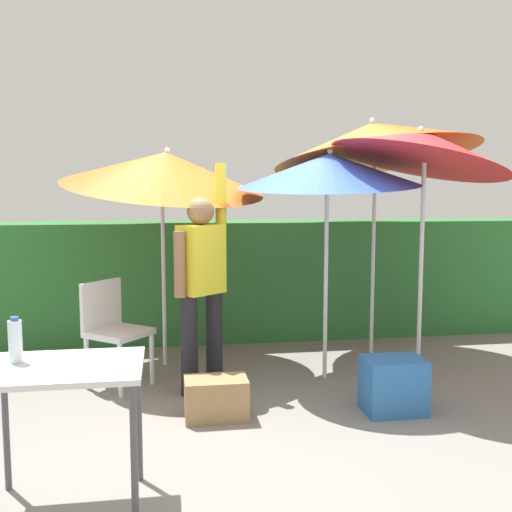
{
  "coord_description": "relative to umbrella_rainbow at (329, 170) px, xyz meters",
  "views": [
    {
      "loc": [
        -0.76,
        -4.63,
        1.66
      ],
      "look_at": [
        0.0,
        0.3,
        1.1
      ],
      "focal_mm": 41.5,
      "sensor_mm": 36.0,
      "label": 1
    }
  ],
  "objects": [
    {
      "name": "person_vendor",
      "position": [
        -1.1,
        -0.17,
        -0.89
      ],
      "size": [
        0.48,
        0.42,
        1.88
      ],
      "color": "black",
      "rests_on": "ground_plane"
    },
    {
      "name": "umbrella_rainbow",
      "position": [
        0.0,
        0.0,
        0.0
      ],
      "size": [
        1.58,
        1.58,
        2.05
      ],
      "color": "silver",
      "rests_on": "ground_plane"
    },
    {
      "name": "umbrella_navy",
      "position": [
        0.75,
        -0.21,
        0.19
      ],
      "size": [
        1.53,
        1.51,
        2.34
      ],
      "color": "silver",
      "rests_on": "ground_plane"
    },
    {
      "name": "umbrella_orange",
      "position": [
        -1.38,
        0.64,
        0.01
      ],
      "size": [
        1.91,
        1.9,
        2.22
      ],
      "color": "silver",
      "rests_on": "ground_plane"
    },
    {
      "name": "chair_plastic",
      "position": [
        -1.84,
        0.09,
        -1.31
      ],
      "size": [
        0.62,
        0.62,
        0.89
      ],
      "color": "silver",
      "rests_on": "ground_plane"
    },
    {
      "name": "folding_table",
      "position": [
        -1.92,
        -1.89,
        -1.15
      ],
      "size": [
        0.8,
        0.6,
        0.77
      ],
      "color": "#4C4C51",
      "rests_on": "ground_plane"
    },
    {
      "name": "crate_cardboard",
      "position": [
        -1.04,
        -0.77,
        -1.68
      ],
      "size": [
        0.46,
        0.29,
        0.3
      ],
      "primitive_type": "cube",
      "color": "#9E7A4C",
      "rests_on": "ground_plane"
    },
    {
      "name": "umbrella_yellow",
      "position": [
        0.63,
        0.64,
        0.31
      ],
      "size": [
        2.04,
        2.02,
        2.54
      ],
      "color": "silver",
      "rests_on": "ground_plane"
    },
    {
      "name": "bottle_water",
      "position": [
        -2.16,
        -1.8,
        -0.94
      ],
      "size": [
        0.07,
        0.07,
        0.24
      ],
      "color": "silver",
      "rests_on": "folding_table"
    },
    {
      "name": "ground_plane",
      "position": [
        -0.63,
        -0.31,
        -1.83
      ],
      "size": [
        24.0,
        24.0,
        0.0
      ],
      "primitive_type": "plane",
      "color": "gray"
    },
    {
      "name": "cooler_box",
      "position": [
        0.28,
        -0.86,
        -1.62
      ],
      "size": [
        0.45,
        0.33,
        0.41
      ],
      "primitive_type": "cube",
      "color": "#2D6BB7",
      "rests_on": "ground_plane"
    },
    {
      "name": "hedge_row",
      "position": [
        -0.63,
        1.61,
        -1.17
      ],
      "size": [
        8.0,
        0.7,
        1.31
      ],
      "primitive_type": "cube",
      "color": "#2D7033",
      "rests_on": "ground_plane"
    }
  ]
}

